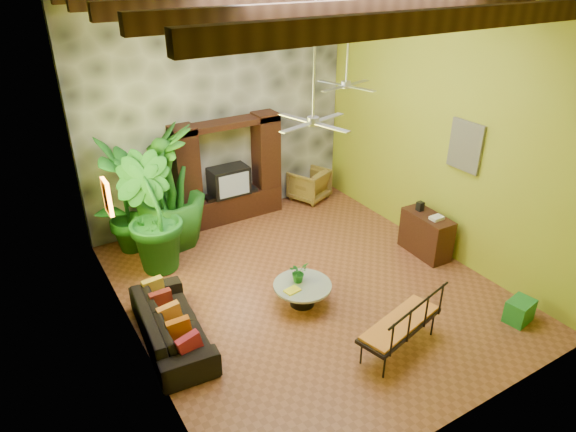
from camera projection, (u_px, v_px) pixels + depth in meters
ground at (306, 286)px, 9.27m from camera, size 7.00×7.00×0.00m
back_wall at (217, 106)px, 10.79m from camera, size 6.00×0.02×5.00m
left_wall at (118, 198)px, 6.74m from camera, size 0.02×7.00×5.00m
right_wall at (444, 126)px, 9.51m from camera, size 0.02×7.00×5.00m
stone_accent_wall at (218, 106)px, 10.74m from camera, size 5.98×0.10×4.98m
ceiling_beams at (312, 0)px, 7.08m from camera, size 5.95×5.36×0.22m
entertainment_center at (229, 179)px, 11.21m from camera, size 2.40×0.55×2.30m
ceiling_fan_front at (313, 107)px, 7.32m from camera, size 1.28×1.28×1.86m
ceiling_fan_back at (347, 73)px, 9.37m from camera, size 1.28×1.28×1.86m
wall_art_mask at (107, 197)px, 7.70m from camera, size 0.06×0.32×0.55m
wall_art_painting at (466, 146)px, 9.13m from camera, size 0.06×0.70×0.90m
sofa at (171, 324)px, 7.83m from camera, size 1.03×2.23×0.63m
wicker_armchair at (309, 184)px, 12.40m from camera, size 1.07×1.08×0.75m
tall_plant_a at (124, 197)px, 9.85m from camera, size 1.39×1.51×2.38m
tall_plant_b at (149, 214)px, 9.35m from camera, size 1.49×1.57×2.23m
tall_plant_c at (169, 187)px, 10.13m from camera, size 1.54×1.54×2.48m
coffee_table at (302, 291)px, 8.69m from camera, size 0.99×0.99×0.40m
centerpiece_plant at (298, 272)px, 8.64m from camera, size 0.38×0.35×0.35m
yellow_tray at (292, 290)px, 8.45m from camera, size 0.28×0.22×0.03m
iron_bench at (404, 323)px, 7.51m from camera, size 1.59×0.91×0.57m
side_console at (426, 234)px, 10.11m from camera, size 0.52×1.08×0.85m
green_bin at (520, 311)px, 8.32m from camera, size 0.49×0.40×0.39m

